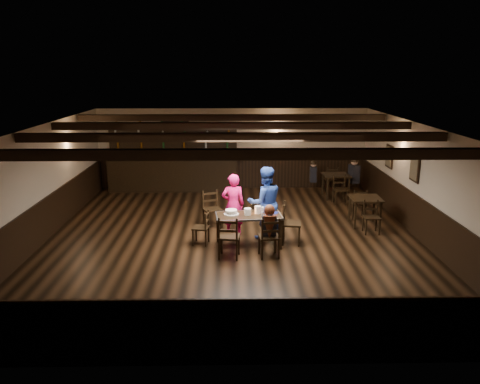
{
  "coord_description": "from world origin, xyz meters",
  "views": [
    {
      "loc": [
        -0.03,
        -10.65,
        3.98
      ],
      "look_at": [
        0.17,
        0.2,
        1.1
      ],
      "focal_mm": 35.0,
      "sensor_mm": 36.0,
      "label": 1
    }
  ],
  "objects_px": {
    "woman_pink": "(233,205)",
    "cake": "(231,212)",
    "chair_near_right": "(270,235)",
    "bar_counter": "(173,169)",
    "man_blue": "(265,203)",
    "dining_table": "(249,218)",
    "chair_near_left": "(229,234)"
  },
  "relations": [
    {
      "from": "chair_near_left",
      "to": "cake",
      "type": "bearing_deg",
      "value": 85.84
    },
    {
      "from": "chair_near_right",
      "to": "cake",
      "type": "height_order",
      "value": "chair_near_right"
    },
    {
      "from": "dining_table",
      "to": "chair_near_left",
      "type": "distance_m",
      "value": 0.89
    },
    {
      "from": "bar_counter",
      "to": "cake",
      "type": "bearing_deg",
      "value": -69.46
    },
    {
      "from": "chair_near_left",
      "to": "woman_pink",
      "type": "bearing_deg",
      "value": 86.03
    },
    {
      "from": "chair_near_right",
      "to": "woman_pink",
      "type": "relative_size",
      "value": 0.6
    },
    {
      "from": "chair_near_right",
      "to": "chair_near_left",
      "type": "bearing_deg",
      "value": -178.32
    },
    {
      "from": "dining_table",
      "to": "bar_counter",
      "type": "xyz_separation_m",
      "value": [
        -2.33,
        5.21,
        0.06
      ]
    },
    {
      "from": "chair_near_left",
      "to": "bar_counter",
      "type": "distance_m",
      "value": 6.26
    },
    {
      "from": "chair_near_left",
      "to": "dining_table",
      "type": "bearing_deg",
      "value": 59.02
    },
    {
      "from": "chair_near_left",
      "to": "cake",
      "type": "xyz_separation_m",
      "value": [
        0.06,
        0.81,
        0.24
      ]
    },
    {
      "from": "dining_table",
      "to": "bar_counter",
      "type": "bearing_deg",
      "value": 114.1
    },
    {
      "from": "woman_pink",
      "to": "bar_counter",
      "type": "relative_size",
      "value": 0.35
    },
    {
      "from": "bar_counter",
      "to": "woman_pink",
      "type": "bearing_deg",
      "value": -66.07
    },
    {
      "from": "chair_near_right",
      "to": "bar_counter",
      "type": "relative_size",
      "value": 0.21
    },
    {
      "from": "man_blue",
      "to": "woman_pink",
      "type": "bearing_deg",
      "value": -28.8
    },
    {
      "from": "cake",
      "to": "bar_counter",
      "type": "bearing_deg",
      "value": 110.54
    },
    {
      "from": "chair_near_right",
      "to": "cake",
      "type": "distance_m",
      "value": 1.17
    },
    {
      "from": "woman_pink",
      "to": "dining_table",
      "type": "bearing_deg",
      "value": 108.59
    },
    {
      "from": "dining_table",
      "to": "woman_pink",
      "type": "xyz_separation_m",
      "value": [
        -0.35,
        0.75,
        0.1
      ]
    },
    {
      "from": "chair_near_left",
      "to": "woman_pink",
      "type": "distance_m",
      "value": 1.53
    },
    {
      "from": "woman_pink",
      "to": "bar_counter",
      "type": "height_order",
      "value": "bar_counter"
    },
    {
      "from": "dining_table",
      "to": "chair_near_right",
      "type": "bearing_deg",
      "value": -59.81
    },
    {
      "from": "woman_pink",
      "to": "cake",
      "type": "xyz_separation_m",
      "value": [
        -0.05,
        -0.7,
        0.03
      ]
    },
    {
      "from": "dining_table",
      "to": "chair_near_right",
      "type": "height_order",
      "value": "chair_near_right"
    },
    {
      "from": "man_blue",
      "to": "chair_near_right",
      "type": "bearing_deg",
      "value": 78.14
    },
    {
      "from": "chair_near_left",
      "to": "cake",
      "type": "height_order",
      "value": "chair_near_left"
    },
    {
      "from": "chair_near_right",
      "to": "cake",
      "type": "bearing_deg",
      "value": 136.46
    },
    {
      "from": "man_blue",
      "to": "cake",
      "type": "xyz_separation_m",
      "value": [
        -0.81,
        -0.48,
        -0.08
      ]
    },
    {
      "from": "cake",
      "to": "dining_table",
      "type": "bearing_deg",
      "value": -7.11
    },
    {
      "from": "chair_near_right",
      "to": "bar_counter",
      "type": "distance_m",
      "value": 6.55
    },
    {
      "from": "chair_near_left",
      "to": "woman_pink",
      "type": "xyz_separation_m",
      "value": [
        0.1,
        1.51,
        0.21
      ]
    }
  ]
}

